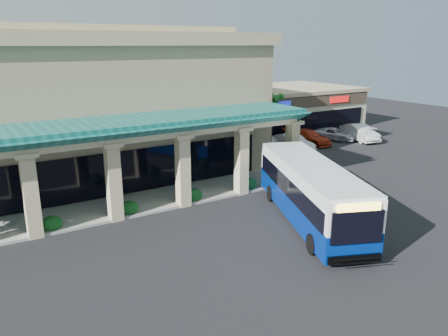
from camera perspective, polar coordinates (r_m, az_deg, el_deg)
ground at (r=25.97m, az=5.97°, el=-7.10°), size 110.00×110.00×0.00m
main_building at (r=35.69m, az=-20.82°, el=7.75°), size 30.80×14.80×11.35m
arcade at (r=27.43m, az=-16.31°, el=-0.10°), size 30.00×6.20×5.70m
strip_mall at (r=54.45m, az=5.59°, el=7.76°), size 22.50×12.50×4.90m
palm_0 at (r=38.42m, az=6.12°, el=5.62°), size 2.40×2.40×6.60m
palm_1 at (r=41.44m, az=4.64°, el=5.85°), size 2.40×2.40×5.80m
broadleaf_tree at (r=44.54m, az=-1.30°, el=5.96°), size 2.60×2.60×4.81m
transit_bus at (r=25.94m, az=11.17°, el=-3.22°), size 7.47×12.67×3.49m
pedestrian at (r=26.67m, az=18.51°, el=-5.30°), size 0.52×0.69×1.69m
car_silver at (r=42.61m, az=5.52°, el=3.27°), size 3.61×5.28×1.67m
car_white at (r=43.15m, az=8.92°, el=3.28°), size 2.03×5.01×1.62m
car_red at (r=46.36m, az=10.85°, el=4.01°), size 3.34×5.64×1.53m
car_gray at (r=49.12m, az=14.27°, el=4.32°), size 3.85×5.10×1.29m
car_extra at (r=49.51m, az=17.29°, el=4.44°), size 2.99×5.53×1.73m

